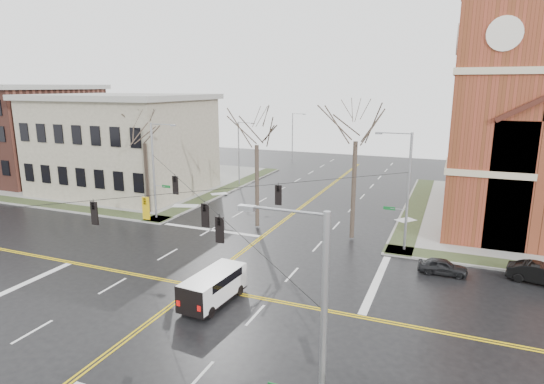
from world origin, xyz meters
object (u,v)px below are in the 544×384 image
at_px(signal_pole_ne, 406,189).
at_px(tree_ne, 356,135).
at_px(parked_car_a, 443,267).
at_px(cargo_van, 215,284).
at_px(tree_nw_near, 257,140).
at_px(signal_pole_nw, 155,168).
at_px(streetlight_north_b, 293,135).
at_px(streetlight_north_a, 240,151).
at_px(signal_pole_se, 317,349).
at_px(tree_nw_far, 144,139).
at_px(parked_car_b, 541,274).

distance_m(signal_pole_ne, tree_ne, 5.77).
bearing_deg(parked_car_a, cargo_van, 125.26).
bearing_deg(cargo_van, tree_nw_near, 108.82).
bearing_deg(signal_pole_ne, tree_ne, 162.90).
bearing_deg(signal_pole_nw, streetlight_north_b, 88.95).
bearing_deg(cargo_van, tree_ne, 75.12).
bearing_deg(streetlight_north_a, tree_nw_near, -58.92).
height_order(signal_pole_ne, parked_car_a, signal_pole_ne).
relative_size(signal_pole_se, cargo_van, 1.83).
bearing_deg(tree_nw_far, signal_pole_nw, -32.95).
bearing_deg(signal_pole_ne, parked_car_b, -16.96).
distance_m(parked_car_a, tree_nw_far, 29.03).
relative_size(signal_pole_ne, streetlight_north_b, 1.12).
bearing_deg(streetlight_north_b, tree_nw_near, -75.39).
xyz_separation_m(signal_pole_ne, parked_car_a, (3.08, -3.54, -4.41)).
height_order(signal_pole_ne, signal_pole_nw, same).
bearing_deg(tree_nw_near, streetlight_north_b, 104.61).
xyz_separation_m(signal_pole_ne, parked_car_b, (8.98, -2.74, -4.30)).
xyz_separation_m(cargo_van, parked_car_a, (12.26, 9.32, -0.53)).
bearing_deg(tree_nw_far, tree_ne, -0.11).
bearing_deg(tree_nw_near, signal_pole_se, -62.20).
relative_size(signal_pole_nw, tree_ne, 0.75).
xyz_separation_m(signal_pole_se, streetlight_north_b, (-21.97, 59.50, -0.48)).
bearing_deg(cargo_van, signal_pole_ne, 58.99).
distance_m(streetlight_north_b, tree_nw_near, 36.58).
distance_m(signal_pole_ne, tree_nw_near, 13.19).
xyz_separation_m(parked_car_a, parked_car_b, (5.90, 0.80, 0.11)).
bearing_deg(tree_ne, signal_pole_nw, -175.99).
bearing_deg(signal_pole_nw, signal_pole_ne, 0.00).
bearing_deg(cargo_van, streetlight_north_b, 109.03).
distance_m(signal_pole_ne, cargo_van, 16.28).
bearing_deg(signal_pole_se, streetlight_north_a, 119.09).
xyz_separation_m(tree_nw_far, tree_nw_near, (11.91, -0.07, 0.47)).
relative_size(signal_pole_se, streetlight_north_b, 1.12).
relative_size(streetlight_north_a, tree_nw_far, 0.78).
relative_size(streetlight_north_b, tree_nw_near, 0.73).
bearing_deg(parked_car_b, cargo_van, 130.20).
bearing_deg(signal_pole_ne, parked_car_a, -49.03).
relative_size(tree_nw_far, tree_ne, 0.86).
relative_size(signal_pole_nw, streetlight_north_b, 1.12).
bearing_deg(signal_pole_se, tree_nw_far, 135.43).
xyz_separation_m(signal_pole_se, tree_nw_near, (-12.79, 24.26, 2.98)).
height_order(signal_pole_ne, streetlight_north_b, signal_pole_ne).
distance_m(signal_pole_ne, parked_car_a, 6.44).
height_order(signal_pole_ne, tree_nw_near, tree_nw_near).
relative_size(cargo_van, tree_nw_far, 0.48).
height_order(signal_pole_ne, tree_nw_far, tree_nw_far).
relative_size(signal_pole_ne, tree_nw_far, 0.88).
bearing_deg(streetlight_north_a, signal_pole_se, -60.91).
height_order(cargo_van, tree_nw_far, tree_nw_far).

